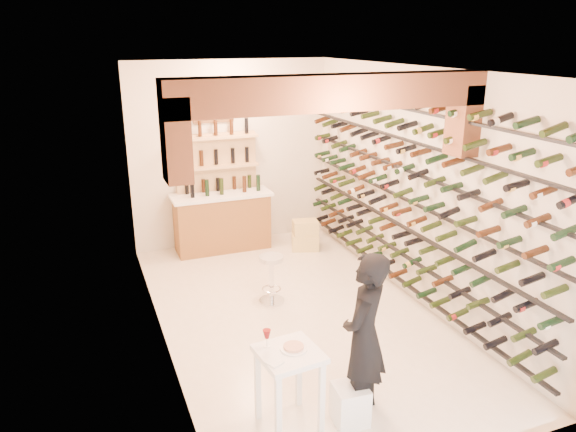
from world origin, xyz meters
The scene contains 11 objects.
ground centered at (0.00, 0.00, 0.00)m, with size 6.00×6.00×0.00m, color silver.
room_shell centered at (0.00, -0.26, 2.25)m, with size 3.52×6.02×3.21m.
wine_rack centered at (1.53, 0.00, 1.55)m, with size 0.32×5.70×2.56m.
back_counter centered at (-0.30, 2.65, 0.53)m, with size 1.70×0.62×1.29m.
back_shelving centered at (-0.30, 2.89, 1.17)m, with size 1.40×0.31×2.73m.
tasting_table centered at (-0.89, -1.99, 0.66)m, with size 0.61×0.61×0.98m.
white_stool centered at (-0.33, -2.17, 0.20)m, with size 0.31×0.31×0.39m, color white.
person centered at (-0.17, -2.10, 0.85)m, with size 0.62×0.41×1.71m, color black.
chrome_barstool centered at (-0.19, 0.46, 0.40)m, with size 0.36×0.36×0.69m.
crate_lower centered at (1.04, 2.11, 0.14)m, with size 0.46×0.32×0.28m, color #D5BF74.
crate_upper centered at (1.04, 2.11, 0.40)m, with size 0.43×0.29×0.25m, color #D5BF74.
Camera 1 is at (-2.49, -6.03, 3.57)m, focal length 33.87 mm.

